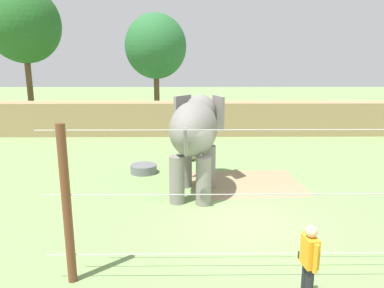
{
  "coord_description": "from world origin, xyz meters",
  "views": [
    {
      "loc": [
        -1.56,
        -9.57,
        4.48
      ],
      "look_at": [
        -1.41,
        3.93,
        1.4
      ],
      "focal_mm": 33.1,
      "sensor_mm": 36.0,
      "label": 1
    }
  ],
  "objects_px": {
    "zookeeper": "(309,263)",
    "water_tub": "(144,169)",
    "elephant": "(195,131)",
    "enrichment_ball": "(191,152)"
  },
  "relations": [
    {
      "from": "elephant",
      "to": "enrichment_ball",
      "type": "xyz_separation_m",
      "value": [
        -0.13,
        4.2,
        -1.82
      ]
    },
    {
      "from": "water_tub",
      "to": "elephant",
      "type": "bearing_deg",
      "value": -46.37
    },
    {
      "from": "zookeeper",
      "to": "water_tub",
      "type": "bearing_deg",
      "value": 115.71
    },
    {
      "from": "enrichment_ball",
      "to": "water_tub",
      "type": "distance_m",
      "value": 2.81
    },
    {
      "from": "elephant",
      "to": "zookeeper",
      "type": "bearing_deg",
      "value": -72.58
    },
    {
      "from": "zookeeper",
      "to": "water_tub",
      "type": "relative_size",
      "value": 1.52
    },
    {
      "from": "zookeeper",
      "to": "elephant",
      "type": "bearing_deg",
      "value": 107.42
    },
    {
      "from": "elephant",
      "to": "water_tub",
      "type": "xyz_separation_m",
      "value": [
        -2.11,
        2.22,
        -2.02
      ]
    },
    {
      "from": "enrichment_ball",
      "to": "water_tub",
      "type": "bearing_deg",
      "value": -134.94
    },
    {
      "from": "enrichment_ball",
      "to": "zookeeper",
      "type": "xyz_separation_m",
      "value": [
        2.09,
        -10.43,
        0.54
      ]
    }
  ]
}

